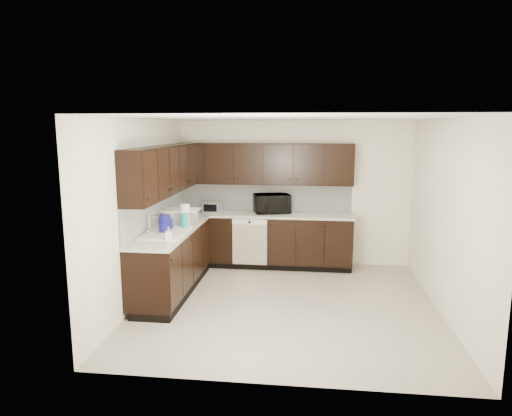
{
  "coord_description": "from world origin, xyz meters",
  "views": [
    {
      "loc": [
        0.27,
        -5.91,
        2.38
      ],
      "look_at": [
        -0.5,
        0.6,
        1.22
      ],
      "focal_mm": 32.0,
      "sensor_mm": 36.0,
      "label": 1
    }
  ],
  "objects_px": {
    "sink": "(165,238)",
    "storage_bin": "(181,216)",
    "microwave": "(272,204)",
    "blue_pitcher": "(165,224)",
    "toaster_oven": "(212,207)"
  },
  "relations": [
    {
      "from": "sink",
      "to": "storage_bin",
      "type": "height_order",
      "value": "sink"
    },
    {
      "from": "microwave",
      "to": "blue_pitcher",
      "type": "height_order",
      "value": "microwave"
    },
    {
      "from": "microwave",
      "to": "blue_pitcher",
      "type": "xyz_separation_m",
      "value": [
        -1.34,
        -1.7,
        -0.04
      ]
    },
    {
      "from": "toaster_oven",
      "to": "blue_pitcher",
      "type": "xyz_separation_m",
      "value": [
        -0.31,
        -1.62,
        0.03
      ]
    },
    {
      "from": "toaster_oven",
      "to": "storage_bin",
      "type": "xyz_separation_m",
      "value": [
        -0.28,
        -0.93,
        0.01
      ]
    },
    {
      "from": "microwave",
      "to": "blue_pitcher",
      "type": "bearing_deg",
      "value": -145.59
    },
    {
      "from": "blue_pitcher",
      "to": "microwave",
      "type": "bearing_deg",
      "value": 74.18
    },
    {
      "from": "microwave",
      "to": "toaster_oven",
      "type": "distance_m",
      "value": 1.03
    },
    {
      "from": "toaster_oven",
      "to": "microwave",
      "type": "bearing_deg",
      "value": 10.29
    },
    {
      "from": "sink",
      "to": "blue_pitcher",
      "type": "distance_m",
      "value": 0.19
    },
    {
      "from": "microwave",
      "to": "storage_bin",
      "type": "distance_m",
      "value": 1.65
    },
    {
      "from": "microwave",
      "to": "blue_pitcher",
      "type": "relative_size",
      "value": 2.33
    },
    {
      "from": "storage_bin",
      "to": "blue_pitcher",
      "type": "height_order",
      "value": "blue_pitcher"
    },
    {
      "from": "microwave",
      "to": "toaster_oven",
      "type": "relative_size",
      "value": 1.91
    },
    {
      "from": "microwave",
      "to": "toaster_oven",
      "type": "bearing_deg",
      "value": 166.84
    }
  ]
}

